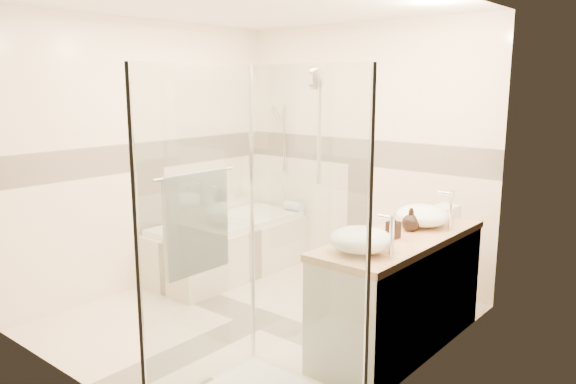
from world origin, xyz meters
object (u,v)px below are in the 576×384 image
Objects in this scene: bathtub at (229,244)px; vanity at (400,292)px; vessel_sink_far at (361,240)px; amenity_bottle_a at (393,226)px; shower_enclosure at (251,328)px; amenity_bottle_b at (411,220)px; vessel_sink_near at (423,215)px.

bathtub is 2.18m from vanity.
vessel_sink_far reaches higher than vanity.
vessel_sink_far is 0.42m from amenity_bottle_a.
shower_enclosure is 11.86× the size of amenity_bottle_b.
amenity_bottle_b is at bearing 90.00° from vessel_sink_far.
amenity_bottle_a reaches higher than bathtub.
vanity is at bearing -86.79° from vessel_sink_near.
vessel_sink_near is 2.34× the size of amenity_bottle_a.
shower_enclosure is 1.53m from amenity_bottle_b.
vessel_sink_near is (2.13, 0.01, 0.63)m from bathtub.
bathtub is at bearing 138.90° from shower_enclosure.
amenity_bottle_b is (0.27, 1.44, 0.43)m from shower_enclosure.
vessel_sink_near is 0.19m from amenity_bottle_b.
vessel_sink_far is at bearing 70.11° from shower_enclosure.
vessel_sink_near is at bearing 93.21° from vanity.
amenity_bottle_b reaches higher than vessel_sink_near.
vessel_sink_near is at bearing 90.00° from amenity_bottle_b.
vanity is 0.62m from vessel_sink_near.
shower_enclosure is 4.91× the size of vessel_sink_near.
vessel_sink_far is at bearing -90.00° from amenity_bottle_a.
amenity_bottle_a is (0.27, 1.18, 0.43)m from shower_enclosure.
bathtub is 2.38m from vessel_sink_far.
vessel_sink_far is at bearing -90.00° from vessel_sink_near.
amenity_bottle_a is at bearing -11.78° from bathtub.
vessel_sink_near is 0.87m from vessel_sink_far.
bathtub is 4.10× the size of vessel_sink_far.
vessel_sink_far is 2.41× the size of amenity_bottle_b.
vanity is at bearing 87.79° from vessel_sink_far.
vessel_sink_far is at bearing -90.00° from amenity_bottle_b.
shower_enclosure is 1.70m from vessel_sink_near.
vanity is 1.31m from shower_enclosure.
amenity_bottle_a is (0.00, -0.45, 0.01)m from vessel_sink_near.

